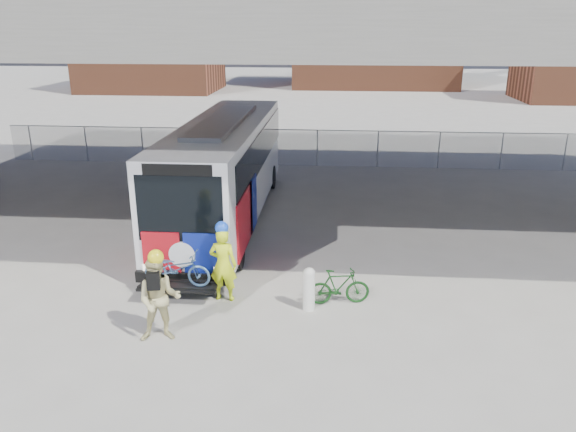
# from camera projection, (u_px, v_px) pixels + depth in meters

# --- Properties ---
(ground) EXTENTS (160.00, 160.00, 0.00)m
(ground) POSITION_uv_depth(u_px,v_px,m) (270.00, 258.00, 17.18)
(ground) COLOR #9E9991
(ground) RESTS_ON ground
(bus) EXTENTS (2.67, 12.93, 3.69)m
(bus) POSITION_uv_depth(u_px,v_px,m) (225.00, 163.00, 19.99)
(bus) COLOR silver
(bus) RESTS_ON ground
(overpass) EXTENTS (40.00, 16.00, 7.95)m
(overpass) POSITION_uv_depth(u_px,v_px,m) (282.00, 32.00, 18.83)
(overpass) COLOR #605E59
(overpass) RESTS_ON ground
(chainlink_fence) EXTENTS (30.00, 0.06, 30.00)m
(chainlink_fence) POSITION_uv_depth(u_px,v_px,m) (298.00, 138.00, 28.03)
(chainlink_fence) COLOR gray
(chainlink_fence) RESTS_ON ground
(brick_buildings) EXTENTS (54.00, 22.00, 12.00)m
(brick_buildings) POSITION_uv_depth(u_px,v_px,m) (332.00, 38.00, 60.79)
(brick_buildings) COLOR brown
(brick_buildings) RESTS_ON ground
(bollard) EXTENTS (0.30, 0.30, 1.13)m
(bollard) POSITION_uv_depth(u_px,v_px,m) (309.00, 287.00, 13.89)
(bollard) COLOR silver
(bollard) RESTS_ON ground
(cyclist_hivis) EXTENTS (0.75, 0.53, 2.14)m
(cyclist_hivis) POSITION_uv_depth(u_px,v_px,m) (223.00, 262.00, 14.28)
(cyclist_hivis) COLOR #E2FA1A
(cyclist_hivis) RESTS_ON ground
(cyclist_tan) EXTENTS (1.10, 0.94, 2.19)m
(cyclist_tan) POSITION_uv_depth(u_px,v_px,m) (159.00, 298.00, 12.42)
(cyclist_tan) COLOR #CDC183
(cyclist_tan) RESTS_ON ground
(bike_parked) EXTENTS (1.63, 0.71, 0.95)m
(bike_parked) POSITION_uv_depth(u_px,v_px,m) (339.00, 287.00, 14.23)
(bike_parked) COLOR #154117
(bike_parked) RESTS_ON ground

